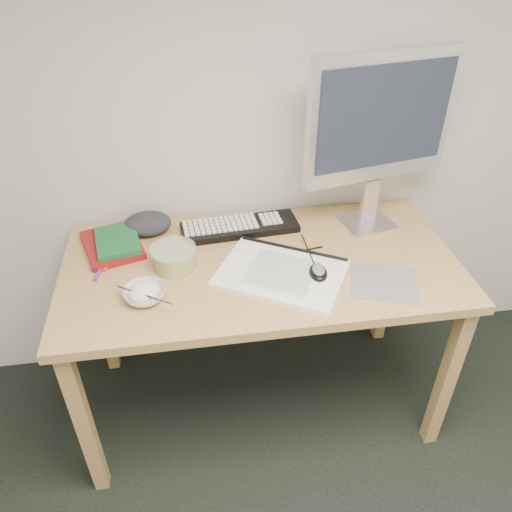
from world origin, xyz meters
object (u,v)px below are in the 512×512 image
Objects in this scene: monitor at (381,123)px; rice_bowl at (145,294)px; sketchpad at (281,273)px; keyboard at (240,227)px; desk at (261,280)px.

rice_bowl is (-0.86, -0.34, -0.39)m from monitor.
sketchpad is 3.08× the size of rice_bowl.
monitor is at bearing -7.56° from keyboard.
sketchpad is 0.46m from rice_bowl.
desk is 0.13m from sketchpad.
desk is 3.36× the size of sketchpad.
sketchpad is 0.63× the size of monitor.
sketchpad is at bearing -156.94° from monitor.
desk is at bearing 19.72° from rice_bowl.
keyboard is (-0.10, 0.30, 0.01)m from sketchpad.
sketchpad is at bearing 7.69° from rice_bowl.
desk is 10.36× the size of rice_bowl.
rice_bowl is at bearing -160.28° from desk.
monitor reaches higher than keyboard.
sketchpad is 0.92× the size of keyboard.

